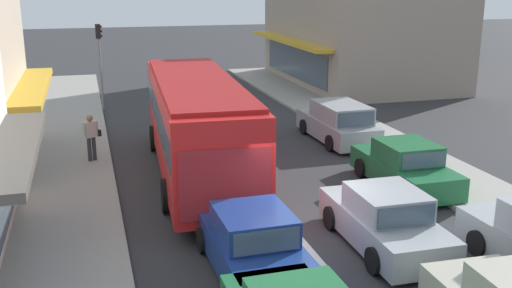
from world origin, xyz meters
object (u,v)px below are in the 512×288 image
Objects in this scene: sedan_behind_bus_near at (253,244)px; pedestrian_with_handbag_near at (91,135)px; city_bus at (197,120)px; parked_wagon_kerb_third at (338,123)px; parked_sedan_kerb_second at (405,167)px; sedan_behind_bus_mid at (384,221)px; traffic_light_downstreet at (100,52)px.

sedan_behind_bus_near is 2.60× the size of pedestrian_with_handbag_near.
city_bus is 2.43× the size of parked_wagon_kerb_third.
city_bus is 6.73m from parked_sedan_kerb_second.
parked_sedan_kerb_second is at bearing -25.75° from city_bus.
parked_sedan_kerb_second is at bearing 34.05° from sedan_behind_bus_near.
sedan_behind_bus_mid is at bearing -63.08° from city_bus.
parked_sedan_kerb_second is at bearing 54.44° from sedan_behind_bus_mid.
parked_wagon_kerb_third reaches higher than sedan_behind_bus_near.
city_bus is 2.61× the size of parked_sedan_kerb_second.
pedestrian_with_handbag_near is (-3.22, 9.26, 0.40)m from sedan_behind_bus_near.
city_bus is at bearing -155.95° from parked_wagon_kerb_third.
sedan_behind_bus_near is at bearing -145.95° from parked_sedan_kerb_second.
parked_sedan_kerb_second is 5.64m from parked_wagon_kerb_third.
parked_wagon_kerb_third reaches higher than sedan_behind_bus_mid.
city_bus is 2.59× the size of sedan_behind_bus_near.
traffic_light_downstreet is (-8.80, 8.57, 2.11)m from parked_wagon_kerb_third.
pedestrian_with_handbag_near is (-6.63, 8.85, 0.40)m from sedan_behind_bus_mid.
city_bus reaches higher than pedestrian_with_handbag_near.
parked_wagon_kerb_third is at bearing 87.74° from parked_sedan_kerb_second.
city_bus reaches higher than parked_wagon_kerb_third.
sedan_behind_bus_mid is 11.07m from pedestrian_with_handbag_near.
traffic_light_downstreet is at bearing 102.97° from city_bus.
sedan_behind_bus_mid is at bearing -53.16° from pedestrian_with_handbag_near.
sedan_behind_bus_mid is 9.75m from parked_wagon_kerb_third.
city_bus is 6.87m from parked_wagon_kerb_third.
city_bus reaches higher than sedan_behind_bus_near.
sedan_behind_bus_near is 18.60m from traffic_light_downstreet.
city_bus reaches higher than parked_sedan_kerb_second.
parked_sedan_kerb_second is 1.00× the size of traffic_light_downstreet.
sedan_behind_bus_near is (-0.08, -6.96, -1.22)m from city_bus.
sedan_behind_bus_mid is 1.00× the size of sedan_behind_bus_near.
traffic_light_downstreet reaches higher than city_bus.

